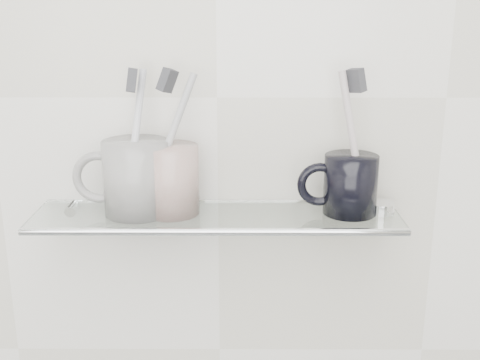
{
  "coord_description": "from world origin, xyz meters",
  "views": [
    {
      "loc": [
        0.04,
        0.26,
        1.38
      ],
      "look_at": [
        0.03,
        1.04,
        1.15
      ],
      "focal_mm": 45.0,
      "sensor_mm": 36.0,
      "label": 1
    }
  ],
  "objects_px": {
    "shelf_glass": "(216,217)",
    "mug_left": "(137,177)",
    "mug_center": "(171,180)",
    "mug_right": "(351,185)"
  },
  "relations": [
    {
      "from": "mug_left",
      "to": "mug_right",
      "type": "height_order",
      "value": "mug_left"
    },
    {
      "from": "mug_left",
      "to": "mug_center",
      "type": "bearing_deg",
      "value": 12.42
    },
    {
      "from": "mug_left",
      "to": "mug_center",
      "type": "height_order",
      "value": "mug_left"
    },
    {
      "from": "mug_right",
      "to": "mug_center",
      "type": "bearing_deg",
      "value": 164.27
    },
    {
      "from": "shelf_glass",
      "to": "mug_left",
      "type": "xyz_separation_m",
      "value": [
        -0.11,
        0.0,
        0.05
      ]
    },
    {
      "from": "mug_center",
      "to": "shelf_glass",
      "type": "bearing_deg",
      "value": -14.19
    },
    {
      "from": "shelf_glass",
      "to": "mug_right",
      "type": "distance_m",
      "value": 0.19
    },
    {
      "from": "shelf_glass",
      "to": "mug_right",
      "type": "bearing_deg",
      "value": 1.57
    },
    {
      "from": "mug_left",
      "to": "mug_center",
      "type": "relative_size",
      "value": 1.07
    },
    {
      "from": "shelf_glass",
      "to": "mug_left",
      "type": "bearing_deg",
      "value": 177.33
    }
  ]
}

